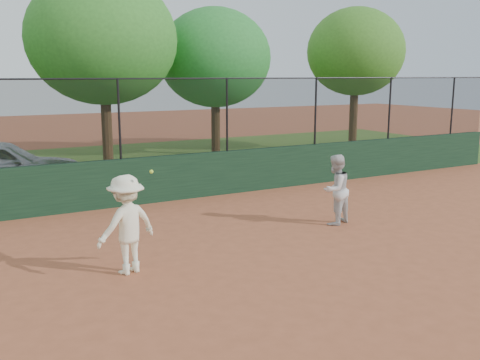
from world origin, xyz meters
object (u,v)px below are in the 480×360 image
player_second (335,190)px  tree_2 (103,39)px  player_main (127,225)px  tree_3 (215,58)px  tree_4 (356,52)px

player_second → tree_2: size_ratio=0.23×
player_main → tree_3: 13.86m
tree_2 → tree_4: 10.75m
player_second → tree_4: bearing=-150.5°
tree_3 → tree_2: bearing=-168.2°
player_main → tree_4: tree_4 is taller
tree_2 → tree_3: (4.78, 0.99, -0.52)m
player_second → tree_2: tree_2 is taller
player_second → tree_2: (-2.41, 9.69, 3.68)m
player_main → tree_3: bearing=57.3°
tree_2 → tree_3: tree_2 is taller
player_second → tree_4: size_ratio=0.26×
tree_2 → tree_4: (10.73, -0.60, -0.23)m
tree_2 → player_second: bearing=-76.0°
tree_2 → tree_4: bearing=-3.2°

